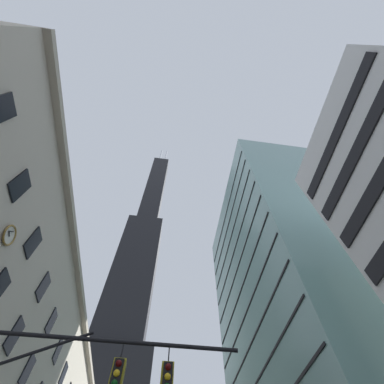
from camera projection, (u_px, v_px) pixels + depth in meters
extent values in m
cube|color=#B2A893|center=(82.00, 305.00, 33.18)|extent=(0.70, 60.25, 0.60)
cube|color=black|center=(14.00, 335.00, 18.62)|extent=(0.14, 1.40, 2.20)
cube|color=black|center=(27.00, 371.00, 21.15)|extent=(0.14, 1.40, 2.20)
cube|color=black|center=(2.00, 108.00, 14.64)|extent=(0.14, 1.40, 2.20)
cube|color=black|center=(20.00, 185.00, 17.17)|extent=(0.14, 1.40, 2.20)
cube|color=black|center=(33.00, 242.00, 19.70)|extent=(0.14, 1.40, 2.20)
cube|color=black|center=(43.00, 287.00, 22.23)|extent=(0.14, 1.40, 2.20)
cube|color=black|center=(51.00, 322.00, 24.76)|extent=(0.14, 1.40, 2.20)
cube|color=black|center=(58.00, 351.00, 27.29)|extent=(0.14, 1.40, 2.20)
cube|color=black|center=(63.00, 374.00, 29.82)|extent=(0.14, 1.40, 2.20)
torus|color=olive|center=(10.00, 235.00, 16.59)|extent=(0.12, 1.36, 1.36)
cylinder|color=silver|center=(9.00, 235.00, 16.59)|extent=(0.05, 1.17, 1.17)
cube|color=black|center=(9.00, 234.00, 16.48)|extent=(0.03, 0.35, 0.18)
cube|color=black|center=(11.00, 231.00, 16.66)|extent=(0.03, 0.40, 0.41)
cube|color=black|center=(133.00, 279.00, 105.55)|extent=(16.41, 16.41, 62.69)
cube|color=black|center=(155.00, 191.00, 166.19)|extent=(10.55, 10.55, 78.36)
cylinder|color=silver|center=(160.00, 157.00, 211.67)|extent=(1.20, 1.20, 27.74)
cylinder|color=silver|center=(165.00, 158.00, 211.96)|extent=(1.20, 1.20, 27.74)
cube|color=black|center=(358.00, 149.00, 17.35)|extent=(0.16, 11.18, 1.10)
cube|color=black|center=(336.00, 134.00, 19.93)|extent=(0.16, 11.18, 1.10)
cube|color=gray|center=(298.00, 302.00, 39.14)|extent=(17.11, 30.26, 53.61)
cube|color=black|center=(258.00, 380.00, 29.25)|extent=(0.12, 29.26, 0.24)
cube|color=black|center=(251.00, 344.00, 32.69)|extent=(0.12, 29.26, 0.24)
cube|color=black|center=(246.00, 315.00, 36.13)|extent=(0.12, 29.26, 0.24)
cube|color=black|center=(241.00, 291.00, 39.57)|extent=(0.12, 29.26, 0.24)
cube|color=black|center=(237.00, 270.00, 43.01)|extent=(0.12, 29.26, 0.24)
cube|color=black|center=(234.00, 253.00, 46.45)|extent=(0.12, 29.26, 0.24)
cube|color=black|center=(231.00, 238.00, 49.89)|extent=(0.12, 29.26, 0.24)
cube|color=black|center=(228.00, 225.00, 53.33)|extent=(0.12, 29.26, 0.24)
cube|color=black|center=(226.00, 214.00, 56.77)|extent=(0.12, 29.26, 0.24)
cylinder|color=black|center=(116.00, 341.00, 9.02)|extent=(8.59, 0.14, 0.14)
cylinder|color=black|center=(29.00, 354.00, 8.32)|extent=(3.53, 0.10, 1.77)
cylinder|color=black|center=(122.00, 351.00, 8.78)|extent=(0.04, 0.04, 0.60)
cube|color=black|center=(117.00, 376.00, 8.13)|extent=(0.30, 0.30, 0.90)
cube|color=olive|center=(117.00, 378.00, 8.22)|extent=(0.40, 0.40, 1.04)
sphere|color=#450808|center=(119.00, 363.00, 8.29)|extent=(0.20, 0.20, 0.20)
sphere|color=yellow|center=(117.00, 373.00, 8.05)|extent=(0.20, 0.20, 0.20)
sphere|color=#083D10|center=(114.00, 384.00, 7.81)|extent=(0.20, 0.20, 0.20)
cylinder|color=black|center=(169.00, 354.00, 8.89)|extent=(0.04, 0.04, 0.60)
cube|color=black|center=(167.00, 379.00, 8.24)|extent=(0.30, 0.30, 0.90)
cube|color=olive|center=(167.00, 382.00, 8.33)|extent=(0.40, 0.40, 1.04)
sphere|color=#450808|center=(168.00, 367.00, 8.40)|extent=(0.20, 0.20, 0.20)
sphere|color=yellow|center=(167.00, 377.00, 8.16)|extent=(0.20, 0.20, 0.20)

